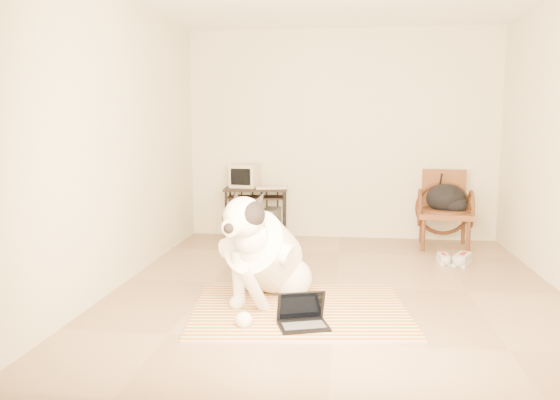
% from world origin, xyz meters
% --- Properties ---
extents(floor, '(4.50, 4.50, 0.00)m').
position_xyz_m(floor, '(0.00, 0.00, 0.00)').
color(floor, '#967A5C').
rests_on(floor, ground).
extents(wall_back, '(4.50, 0.00, 4.50)m').
position_xyz_m(wall_back, '(0.00, 2.25, 1.35)').
color(wall_back, beige).
rests_on(wall_back, floor).
extents(wall_front, '(4.50, 0.00, 4.50)m').
position_xyz_m(wall_front, '(0.00, -2.25, 1.35)').
color(wall_front, beige).
rests_on(wall_front, floor).
extents(wall_left, '(0.00, 4.50, 4.50)m').
position_xyz_m(wall_left, '(-2.00, 0.00, 1.35)').
color(wall_left, beige).
rests_on(wall_left, floor).
extents(rug, '(1.85, 1.50, 0.02)m').
position_xyz_m(rug, '(-0.27, -0.72, 0.01)').
color(rug, '#BE4F0D').
rests_on(rug, floor).
extents(dog, '(0.74, 1.41, 1.02)m').
position_xyz_m(dog, '(-0.60, -0.51, 0.40)').
color(dog, white).
rests_on(dog, rug).
extents(laptop, '(0.42, 0.35, 0.25)m').
position_xyz_m(laptop, '(-0.23, -1.08, 0.08)').
color(laptop, black).
rests_on(laptop, rug).
extents(computer_desk, '(0.84, 0.51, 0.67)m').
position_xyz_m(computer_desk, '(-1.08, 1.98, 0.58)').
color(computer_desk, black).
rests_on(computer_desk, floor).
extents(crt_monitor, '(0.38, 0.37, 0.30)m').
position_xyz_m(crt_monitor, '(-1.24, 2.05, 0.82)').
color(crt_monitor, '#C2B698').
rests_on(crt_monitor, computer_desk).
extents(desk_keyboard, '(0.42, 0.25, 0.03)m').
position_xyz_m(desk_keyboard, '(-0.87, 1.92, 0.69)').
color(desk_keyboard, '#C2B698').
rests_on(desk_keyboard, computer_desk).
extents(pc_tower, '(0.23, 0.44, 0.40)m').
position_xyz_m(pc_tower, '(-0.90, 2.03, 0.20)').
color(pc_tower, '#4B4B4D').
rests_on(pc_tower, floor).
extents(rattan_chair, '(0.67, 0.65, 0.93)m').
position_xyz_m(rattan_chair, '(1.27, 1.83, 0.47)').
color(rattan_chair, brown).
rests_on(rattan_chair, floor).
extents(backpack, '(0.48, 0.40, 0.35)m').
position_xyz_m(backpack, '(1.29, 1.76, 0.59)').
color(backpack, black).
rests_on(backpack, rattan_chair).
extents(sneaker_left, '(0.11, 0.27, 0.09)m').
position_xyz_m(sneaker_left, '(1.14, 1.01, 0.04)').
color(sneaker_left, silver).
rests_on(sneaker_left, floor).
extents(sneaker_right, '(0.26, 0.35, 0.11)m').
position_xyz_m(sneaker_right, '(1.33, 0.97, 0.05)').
color(sneaker_right, silver).
rests_on(sneaker_right, floor).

